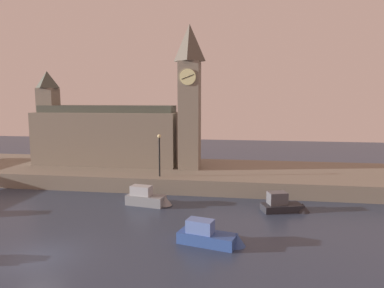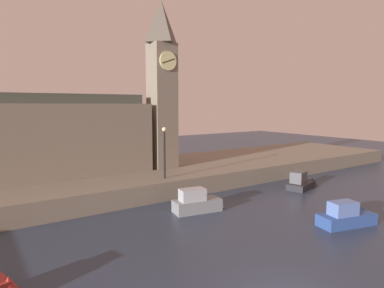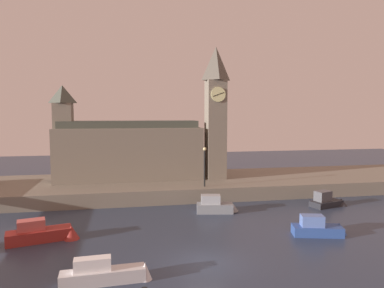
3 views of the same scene
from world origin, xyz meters
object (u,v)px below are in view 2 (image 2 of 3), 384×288
parliament_hall (39,136)px  boat_barge_dark (303,182)px  clock_tower (162,82)px  boat_tour_blue (349,216)px  streetlamp (164,147)px  boat_cruiser_grey (200,202)px

parliament_hall → boat_barge_dark: parliament_hall is taller
parliament_hall → boat_barge_dark: 22.90m
clock_tower → boat_tour_blue: bearing=-76.1°
streetlamp → boat_tour_blue: 14.06m
parliament_hall → streetlamp: size_ratio=4.04×
boat_tour_blue → boat_barge_dark: 9.18m
boat_tour_blue → boat_barge_dark: boat_tour_blue is taller
streetlamp → boat_cruiser_grey: bearing=-87.8°
streetlamp → boat_barge_dark: size_ratio=0.98×
streetlamp → boat_cruiser_grey: streetlamp is taller
boat_cruiser_grey → clock_tower: bearing=76.9°
clock_tower → parliament_hall: clock_tower is taller
parliament_hall → boat_tour_blue: (14.58, -17.94, -4.38)m
streetlamp → boat_cruiser_grey: size_ratio=1.00×
clock_tower → parliament_hall: bearing=171.9°
boat_cruiser_grey → boat_barge_dark: (11.48, 0.12, -0.12)m
clock_tower → streetlamp: clock_tower is taller
streetlamp → boat_cruiser_grey: 5.81m
clock_tower → boat_tour_blue: size_ratio=3.41×
clock_tower → parliament_hall: (-10.52, 1.50, -4.56)m
boat_cruiser_grey → boat_barge_dark: bearing=0.6°
streetlamp → boat_tour_blue: bearing=-62.2°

